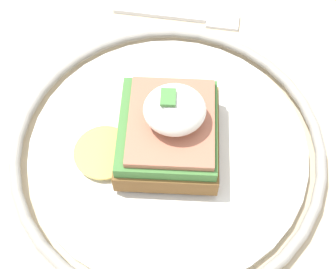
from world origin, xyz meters
TOP-DOWN VIEW (x-y plane):
  - dining_table at (0.00, 0.00)m, footprint 0.83×0.91m
  - plate at (0.00, 0.03)m, footprint 0.29×0.29m
  - sandwich at (0.00, 0.03)m, footprint 0.10×0.13m
  - fork at (-0.17, 0.04)m, footprint 0.03×0.14m

SIDE VIEW (x-z plane):
  - dining_table at x=0.00m, z-range 0.25..0.97m
  - fork at x=-0.17m, z-range 0.73..0.73m
  - plate at x=0.00m, z-range 0.73..0.74m
  - sandwich at x=0.00m, z-range 0.73..0.80m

